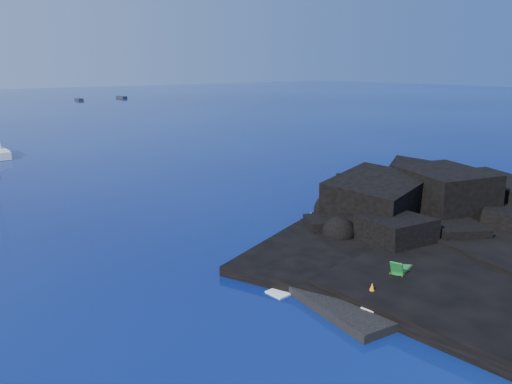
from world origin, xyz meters
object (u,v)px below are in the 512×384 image
(deck_chair, at_px, (402,266))
(sunbather, at_px, (382,300))
(distant_boat_a, at_px, (79,100))
(distant_boat_b, at_px, (121,98))
(marker_cone, at_px, (372,290))

(deck_chair, xyz_separation_m, sunbather, (-2.64, -1.16, -0.34))
(deck_chair, distance_m, distant_boat_a, 124.39)
(deck_chair, relative_size, distant_boat_a, 0.35)
(deck_chair, relative_size, distant_boat_b, 0.33)
(distant_boat_a, relative_size, distant_boat_b, 0.95)
(deck_chair, bearing_deg, distant_boat_b, 53.98)
(deck_chair, distance_m, sunbather, 2.90)
(deck_chair, height_order, marker_cone, deck_chair)
(deck_chair, bearing_deg, distant_boat_a, 59.18)
(marker_cone, bearing_deg, distant_boat_a, 77.27)
(deck_chair, xyz_separation_m, distant_boat_b, (37.31, 123.15, -0.85))
(marker_cone, distance_m, distant_boat_a, 125.45)
(deck_chair, xyz_separation_m, distant_boat_a, (25.12, 121.82, -0.85))
(distant_boat_a, distance_m, distant_boat_b, 12.27)
(distant_boat_a, bearing_deg, distant_boat_b, 8.34)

